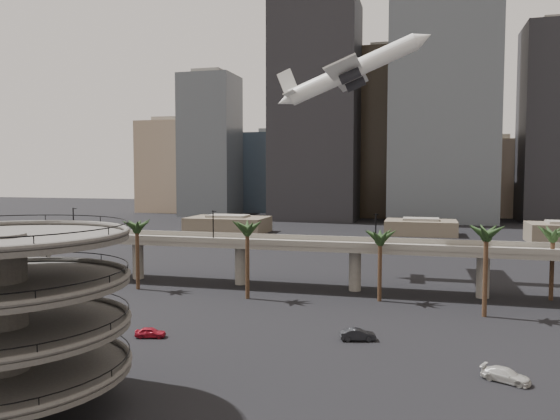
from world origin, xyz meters
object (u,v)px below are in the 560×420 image
(car_a, at_px, (150,332))
(car_c, at_px, (506,375))
(overpass, at_px, (296,249))
(car_b, at_px, (358,335))
(airborne_jet, at_px, (351,72))
(parking_ramp, at_px, (2,306))

(car_a, xyz_separation_m, car_c, (42.88, -4.30, 0.04))
(overpass, distance_m, car_c, 50.94)
(overpass, bearing_deg, car_b, -62.95)
(overpass, height_order, airborne_jet, airborne_jet)
(overpass, bearing_deg, car_a, -107.94)
(parking_ramp, bearing_deg, car_b, 46.49)
(parking_ramp, height_order, car_b, parking_ramp)
(overpass, height_order, car_a, overpass)
(car_a, distance_m, car_b, 27.05)
(parking_ramp, xyz_separation_m, overpass, (13.00, 59.00, -2.50))
(car_b, height_order, car_c, car_b)
(parking_ramp, bearing_deg, overpass, 77.57)
(overpass, relative_size, car_a, 32.86)
(car_a, bearing_deg, parking_ramp, 162.43)
(overpass, height_order, car_c, overpass)
(airborne_jet, height_order, car_b, airborne_jet)
(car_b, bearing_deg, car_a, 86.79)
(airborne_jet, xyz_separation_m, car_c, (23.75, -56.54, -41.91))
(overpass, height_order, car_b, overpass)
(airborne_jet, bearing_deg, car_a, -111.28)
(car_c, bearing_deg, car_a, 109.14)
(car_c, bearing_deg, parking_ramp, 138.54)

